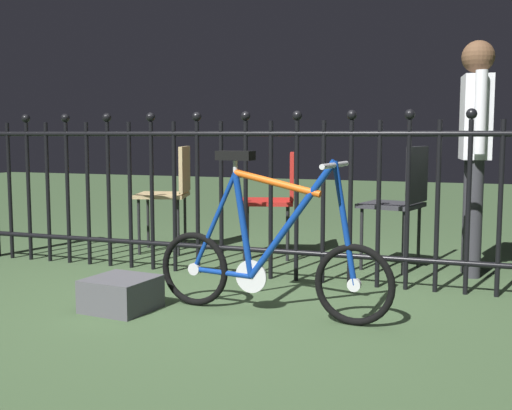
{
  "coord_description": "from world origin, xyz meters",
  "views": [
    {
      "loc": [
        1.47,
        -3.31,
        0.96
      ],
      "look_at": [
        0.2,
        0.21,
        0.55
      ],
      "focal_mm": 45.16,
      "sensor_mm": 36.0,
      "label": 1
    }
  ],
  "objects_px": {
    "display_crate": "(121,294)",
    "chair_charcoal": "(402,195)",
    "bicycle": "(269,257)",
    "chair_red": "(277,194)",
    "person_visitor": "(475,138)",
    "chair_tan": "(172,187)"
  },
  "relations": [
    {
      "from": "bicycle",
      "to": "chair_tan",
      "type": "bearing_deg",
      "value": 131.99
    },
    {
      "from": "chair_charcoal",
      "to": "display_crate",
      "type": "bearing_deg",
      "value": -129.51
    },
    {
      "from": "chair_charcoal",
      "to": "person_visitor",
      "type": "distance_m",
      "value": 0.62
    },
    {
      "from": "bicycle",
      "to": "person_visitor",
      "type": "bearing_deg",
      "value": 54.88
    },
    {
      "from": "chair_charcoal",
      "to": "chair_red",
      "type": "bearing_deg",
      "value": 170.11
    },
    {
      "from": "chair_red",
      "to": "chair_tan",
      "type": "height_order",
      "value": "chair_tan"
    },
    {
      "from": "bicycle",
      "to": "display_crate",
      "type": "relative_size",
      "value": 3.92
    },
    {
      "from": "bicycle",
      "to": "display_crate",
      "type": "distance_m",
      "value": 0.85
    },
    {
      "from": "bicycle",
      "to": "chair_tan",
      "type": "xyz_separation_m",
      "value": [
        -1.35,
        1.5,
        0.22
      ]
    },
    {
      "from": "display_crate",
      "to": "chair_red",
      "type": "bearing_deg",
      "value": 79.42
    },
    {
      "from": "chair_tan",
      "to": "display_crate",
      "type": "relative_size",
      "value": 2.52
    },
    {
      "from": "bicycle",
      "to": "chair_red",
      "type": "relative_size",
      "value": 1.63
    },
    {
      "from": "bicycle",
      "to": "chair_tan",
      "type": "distance_m",
      "value": 2.03
    },
    {
      "from": "bicycle",
      "to": "chair_charcoal",
      "type": "distance_m",
      "value": 1.51
    },
    {
      "from": "chair_red",
      "to": "display_crate",
      "type": "xyz_separation_m",
      "value": [
        -0.33,
        -1.76,
        -0.41
      ]
    },
    {
      "from": "bicycle",
      "to": "person_visitor",
      "type": "height_order",
      "value": "person_visitor"
    },
    {
      "from": "chair_charcoal",
      "to": "display_crate",
      "type": "relative_size",
      "value": 2.57
    },
    {
      "from": "display_crate",
      "to": "chair_charcoal",
      "type": "bearing_deg",
      "value": 50.49
    },
    {
      "from": "chair_charcoal",
      "to": "bicycle",
      "type": "bearing_deg",
      "value": -110.15
    },
    {
      "from": "display_crate",
      "to": "person_visitor",
      "type": "bearing_deg",
      "value": 41.74
    },
    {
      "from": "chair_tan",
      "to": "bicycle",
      "type": "bearing_deg",
      "value": -48.01
    },
    {
      "from": "chair_red",
      "to": "person_visitor",
      "type": "xyz_separation_m",
      "value": [
        1.45,
        -0.17,
        0.44
      ]
    }
  ]
}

